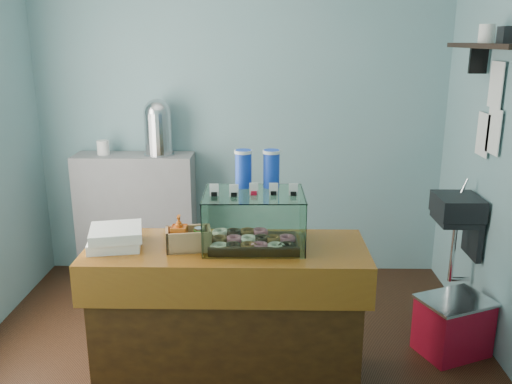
{
  "coord_description": "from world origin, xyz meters",
  "views": [
    {
      "loc": [
        0.22,
        -3.13,
        2.04
      ],
      "look_at": [
        0.17,
        -0.15,
        1.2
      ],
      "focal_mm": 38.0,
      "sensor_mm": 36.0,
      "label": 1
    }
  ],
  "objects_px": {
    "coffee_urn": "(158,126)",
    "red_cooler": "(453,326)",
    "display_case": "(254,216)",
    "counter": "(228,316)"
  },
  "relations": [
    {
      "from": "display_case",
      "to": "coffee_urn",
      "type": "relative_size",
      "value": 1.23
    },
    {
      "from": "counter",
      "to": "display_case",
      "type": "xyz_separation_m",
      "value": [
        0.15,
        0.05,
        0.61
      ]
    },
    {
      "from": "counter",
      "to": "display_case",
      "type": "relative_size",
      "value": 2.78
    },
    {
      "from": "coffee_urn",
      "to": "red_cooler",
      "type": "xyz_separation_m",
      "value": [
        2.15,
        -1.19,
        -1.15
      ]
    },
    {
      "from": "coffee_urn",
      "to": "display_case",
      "type": "bearing_deg",
      "value": -61.31
    },
    {
      "from": "counter",
      "to": "red_cooler",
      "type": "distance_m",
      "value": 1.55
    },
    {
      "from": "red_cooler",
      "to": "coffee_urn",
      "type": "bearing_deg",
      "value": 127.66
    },
    {
      "from": "display_case",
      "to": "coffee_urn",
      "type": "bearing_deg",
      "value": 117.54
    },
    {
      "from": "counter",
      "to": "coffee_urn",
      "type": "relative_size",
      "value": 3.41
    },
    {
      "from": "coffee_urn",
      "to": "red_cooler",
      "type": "relative_size",
      "value": 0.86
    }
  ]
}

